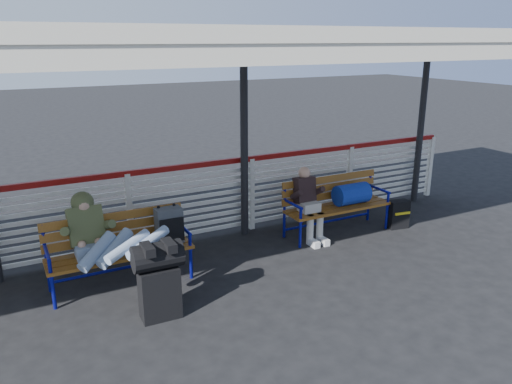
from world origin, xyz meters
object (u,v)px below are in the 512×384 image
bench_left (135,237)px  bench_right (343,197)px  traveler_man (112,242)px  companion_person (309,203)px  suitcase_side (398,214)px  luggage_stack (159,277)px

bench_left → bench_right: size_ratio=1.00×
bench_right → traveler_man: bearing=-172.4°
bench_right → traveler_man: size_ratio=1.10×
companion_person → suitcase_side: 1.67m
bench_right → suitcase_side: (0.93, -0.31, -0.36)m
luggage_stack → bench_right: 3.64m
bench_left → luggage_stack: bearing=-90.9°
suitcase_side → bench_right: bearing=170.5°
luggage_stack → suitcase_side: bearing=13.0°
companion_person → suitcase_side: bearing=-10.5°
companion_person → traveler_man: bearing=-170.9°
bench_left → traveler_man: size_ratio=1.10×
traveler_man → suitcase_side: bearing=2.4°
bench_right → companion_person: (-0.67, -0.01, 0.00)m
bench_left → companion_person: (2.75, 0.15, -0.00)m
companion_person → suitcase_side: companion_person is taller
luggage_stack → bench_right: (3.44, 1.19, 0.10)m
luggage_stack → companion_person: bearing=24.7°
bench_left → bench_right: bench_left is taller
bench_left → bench_right: bearing=2.7°
traveler_man → luggage_stack: bearing=-63.3°
traveler_man → companion_person: (3.12, 0.50, -0.14)m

